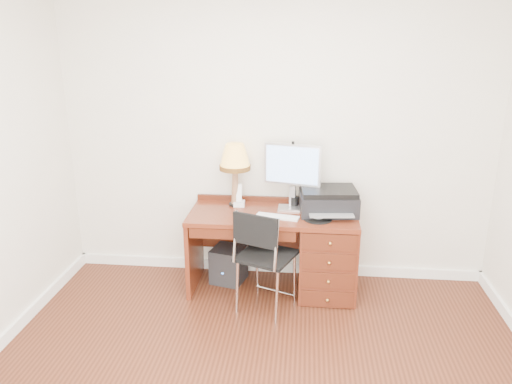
# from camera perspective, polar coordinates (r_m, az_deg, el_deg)

# --- Properties ---
(room_shell) EXTENTS (4.00, 4.00, 4.00)m
(room_shell) POSITION_cam_1_polar(r_m,az_deg,el_deg) (4.10, 1.09, -15.41)
(room_shell) COLOR silver
(room_shell) RESTS_ON ground
(desk) EXTENTS (1.50, 0.67, 0.75)m
(desk) POSITION_cam_1_polar(r_m,az_deg,el_deg) (4.59, 5.95, -6.46)
(desk) COLOR maroon
(desk) RESTS_ON ground
(monitor) EXTENTS (0.52, 0.22, 0.60)m
(monitor) POSITION_cam_1_polar(r_m,az_deg,el_deg) (4.50, 4.10, 2.73)
(monitor) COLOR silver
(monitor) RESTS_ON desk
(keyboard) EXTENTS (0.39, 0.18, 0.01)m
(keyboard) POSITION_cam_1_polar(r_m,az_deg,el_deg) (4.36, 2.46, -2.84)
(keyboard) COLOR white
(keyboard) RESTS_ON desk
(mouse_pad) EXTENTS (0.24, 0.24, 0.05)m
(mouse_pad) POSITION_cam_1_polar(r_m,az_deg,el_deg) (4.34, 7.08, -2.97)
(mouse_pad) COLOR black
(mouse_pad) RESTS_ON desk
(printer) EXTENTS (0.54, 0.44, 0.22)m
(printer) POSITION_cam_1_polar(r_m,az_deg,el_deg) (4.49, 8.26, -0.99)
(printer) COLOR black
(printer) RESTS_ON desk
(leg_lamp) EXTENTS (0.29, 0.29, 0.58)m
(leg_lamp) POSITION_cam_1_polar(r_m,az_deg,el_deg) (4.54, -2.42, 3.58)
(leg_lamp) COLOR black
(leg_lamp) RESTS_ON desk
(phone) EXTENTS (0.10, 0.10, 0.21)m
(phone) POSITION_cam_1_polar(r_m,az_deg,el_deg) (4.63, -1.93, -0.86)
(phone) COLOR white
(phone) RESTS_ON desk
(pen_cup) EXTENTS (0.08, 0.08, 0.10)m
(pen_cup) POSITION_cam_1_polar(r_m,az_deg,el_deg) (4.62, 4.40, -1.11)
(pen_cup) COLOR black
(pen_cup) RESTS_ON desk
(chair) EXTENTS (0.56, 0.57, 0.92)m
(chair) POSITION_cam_1_polar(r_m,az_deg,el_deg) (4.16, 1.14, -6.81)
(chair) COLOR black
(chair) RESTS_ON ground
(equipment_box) EXTENTS (0.35, 0.35, 0.34)m
(equipment_box) POSITION_cam_1_polar(r_m,az_deg,el_deg) (4.84, -3.14, -8.27)
(equipment_box) COLOR black
(equipment_box) RESTS_ON ground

